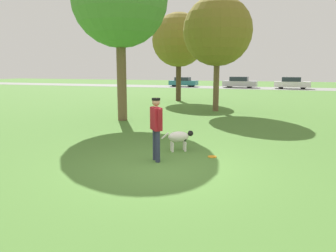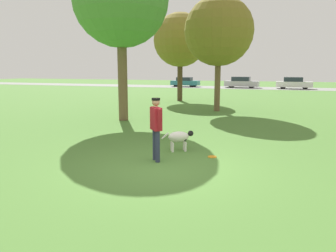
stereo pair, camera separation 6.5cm
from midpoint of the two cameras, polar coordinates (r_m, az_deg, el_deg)
The scene contains 10 objects.
ground_plane at distance 8.70m, azimuth -1.12°, elevation -7.17°, with size 120.00×120.00×0.00m, color #4C7A33.
far_road_strip at distance 44.57m, azimuth 14.98°, elevation 6.40°, with size 120.00×6.00×0.01m.
person at distance 9.03m, azimuth -2.28°, elevation 0.41°, with size 0.52×0.61×1.77m.
dog at distance 10.24m, azimuth 1.84°, elevation -1.97°, with size 0.94×0.63×0.64m.
frisbee at distance 9.74m, azimuth 7.51°, elevation -5.31°, with size 0.26×0.26×0.02m.
tree_far_left at distance 26.21m, azimuth 1.80°, elevation 14.72°, with size 4.15×4.15×6.81m.
tree_mid_center at distance 20.14m, azimuth 8.53°, elevation 15.98°, with size 4.06×4.06×6.74m.
parked_car_teal at distance 46.41m, azimuth 2.64°, elevation 7.67°, with size 3.91×1.76×1.32m.
parked_car_silver at distance 44.97m, azimuth 12.33°, elevation 7.42°, with size 4.48×2.03×1.45m.
parked_car_white at distance 44.37m, azimuth 20.71°, elevation 7.01°, with size 4.32×1.70×1.46m.
Camera 1 is at (2.77, -7.84, 2.57)m, focal length 35.00 mm.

